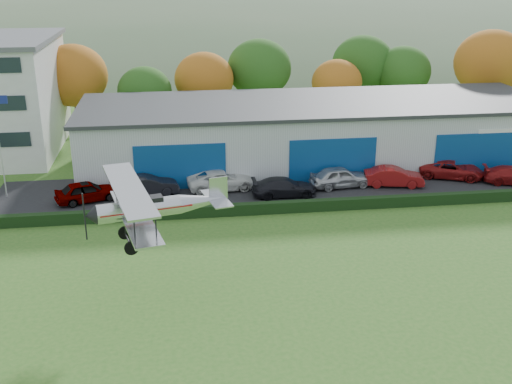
{
  "coord_description": "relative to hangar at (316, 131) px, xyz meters",
  "views": [
    {
      "loc": [
        -7.44,
        -23.5,
        16.47
      ],
      "look_at": [
        -2.87,
        9.43,
        4.16
      ],
      "focal_mm": 43.38,
      "sensor_mm": 36.0,
      "label": 1
    }
  ],
  "objects": [
    {
      "name": "apron",
      "position": [
        -2.0,
        -6.98,
        -2.63
      ],
      "size": [
        48.0,
        9.0,
        0.05
      ],
      "primitive_type": "cube",
      "color": "black",
      "rests_on": "ground"
    },
    {
      "name": "distant_hills",
      "position": [
        -9.38,
        112.02,
        -15.7
      ],
      "size": [
        430.0,
        196.0,
        56.0
      ],
      "color": "#4C6642",
      "rests_on": "ground"
    },
    {
      "name": "car_1",
      "position": [
        -14.54,
        -7.13,
        -1.84
      ],
      "size": [
        4.89,
        2.44,
        1.54
      ],
      "primitive_type": "imported",
      "rotation": [
        0.0,
        0.0,
        1.75
      ],
      "color": "black",
      "rests_on": "apron"
    },
    {
      "name": "car_5",
      "position": [
        4.55,
        -7.64,
        -1.85
      ],
      "size": [
        4.82,
        2.46,
        1.51
      ],
      "primitive_type": "imported",
      "rotation": [
        0.0,
        0.0,
        1.38
      ],
      "color": "maroon",
      "rests_on": "apron"
    },
    {
      "name": "ground",
      "position": [
        -5.0,
        -27.98,
        -2.66
      ],
      "size": [
        300.0,
        300.0,
        0.0
      ],
      "primitive_type": "plane",
      "color": "#2E601E",
      "rests_on": "ground"
    },
    {
      "name": "car_2",
      "position": [
        -8.86,
        -6.56,
        -1.87
      ],
      "size": [
        5.57,
        3.07,
        1.48
      ],
      "primitive_type": "imported",
      "rotation": [
        0.0,
        0.0,
        1.69
      ],
      "color": "silver",
      "rests_on": "apron"
    },
    {
      "name": "biplane",
      "position": [
        -13.64,
        -22.91,
        2.67
      ],
      "size": [
        7.23,
        8.23,
        3.06
      ],
      "rotation": [
        0.0,
        0.0,
        0.22
      ],
      "color": "silver"
    },
    {
      "name": "flagpole",
      "position": [
        -24.88,
        -5.98,
        2.13
      ],
      "size": [
        1.05,
        0.1,
        8.0
      ],
      "color": "silver",
      "rests_on": "ground"
    },
    {
      "name": "car_3",
      "position": [
        -4.37,
        -8.63,
        -1.9
      ],
      "size": [
        4.85,
        1.97,
        1.41
      ],
      "primitive_type": "imported",
      "rotation": [
        0.0,
        0.0,
        1.57
      ],
      "color": "black",
      "rests_on": "apron"
    },
    {
      "name": "hangar",
      "position": [
        0.0,
        0.0,
        0.0
      ],
      "size": [
        40.6,
        12.6,
        5.3
      ],
      "color": "#B2B7BC",
      "rests_on": "ground"
    },
    {
      "name": "hedge",
      "position": [
        -2.0,
        -11.78,
        -2.26
      ],
      "size": [
        46.0,
        0.6,
        0.8
      ],
      "primitive_type": "cube",
      "color": "black",
      "rests_on": "ground"
    },
    {
      "name": "car_4",
      "position": [
        0.35,
        -7.31,
        -1.79
      ],
      "size": [
        4.98,
        2.44,
        1.64
      ],
      "primitive_type": "imported",
      "rotation": [
        0.0,
        0.0,
        1.68
      ],
      "color": "silver",
      "rests_on": "apron"
    },
    {
      "name": "car_6",
      "position": [
        9.88,
        -6.36,
        -1.89
      ],
      "size": [
        5.65,
        4.19,
        1.43
      ],
      "primitive_type": "imported",
      "rotation": [
        0.0,
        0.0,
        1.17
      ],
      "color": "maroon",
      "rests_on": "apron"
    },
    {
      "name": "tree_belt",
      "position": [
        -4.15,
        12.64,
        2.95
      ],
      "size": [
        75.7,
        13.22,
        10.12
      ],
      "color": "#3D2614",
      "rests_on": "ground"
    },
    {
      "name": "car_0",
      "position": [
        -18.9,
        -7.78,
        -1.84
      ],
      "size": [
        4.86,
        3.26,
        1.54
      ],
      "primitive_type": "imported",
      "rotation": [
        0.0,
        0.0,
        1.92
      ],
      "color": "gray",
      "rests_on": "apron"
    }
  ]
}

